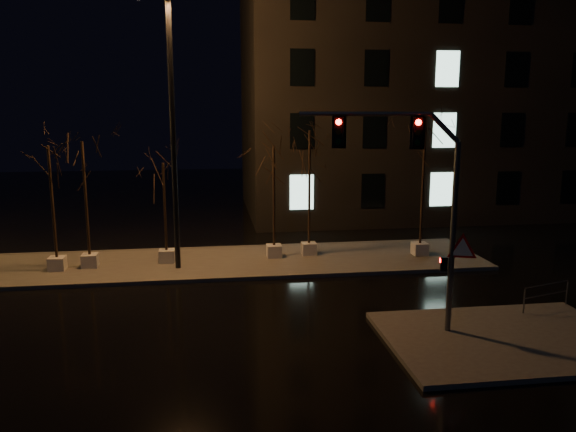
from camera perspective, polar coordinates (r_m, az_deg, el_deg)
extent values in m
plane|color=black|center=(19.14, -4.68, -9.69)|extent=(90.00, 90.00, 0.00)
cube|color=#4C4A44|center=(24.82, -5.52, -4.66)|extent=(22.00, 5.00, 0.15)
cube|color=#4C4A44|center=(17.98, 21.22, -11.58)|extent=(7.00, 5.00, 0.15)
cube|color=black|center=(38.89, 14.93, 11.73)|extent=(25.00, 12.00, 15.00)
cube|color=beige|center=(25.07, -22.39, -4.47)|extent=(0.65, 0.65, 0.55)
cylinder|color=black|center=(24.55, -22.82, 1.30)|extent=(0.11, 0.11, 4.56)
cube|color=beige|center=(25.04, -19.46, -4.29)|extent=(0.65, 0.65, 0.55)
cylinder|color=black|center=(24.51, -19.85, 1.66)|extent=(0.11, 0.11, 4.71)
cube|color=beige|center=(24.90, -12.21, -3.98)|extent=(0.65, 0.65, 0.55)
cylinder|color=black|center=(24.44, -12.41, 0.90)|extent=(0.11, 0.11, 3.75)
cube|color=beige|center=(25.18, -1.42, -3.56)|extent=(0.65, 0.65, 0.55)
cylinder|color=black|center=(24.67, -1.44, 2.04)|extent=(0.11, 0.11, 4.43)
cube|color=beige|center=(25.60, 2.14, -3.32)|extent=(0.65, 0.65, 0.55)
cylinder|color=black|center=(25.06, 2.18, 2.90)|extent=(0.11, 0.11, 5.06)
cube|color=beige|center=(26.24, 13.24, -3.26)|extent=(0.65, 0.65, 0.55)
cylinder|color=black|center=(25.67, 13.55, 3.55)|extent=(0.11, 0.11, 5.73)
cylinder|color=#505357|center=(17.06, 16.38, -2.29)|extent=(0.17, 0.17, 5.63)
cylinder|color=#505357|center=(16.53, 7.72, 10.25)|extent=(3.61, 1.29, 0.13)
cube|color=black|center=(16.55, 13.05, 8.29)|extent=(0.33, 0.28, 0.84)
cube|color=black|center=(16.59, 5.19, 8.53)|extent=(0.33, 0.28, 0.84)
cube|color=black|center=(17.22, 15.56, -4.70)|extent=(0.25, 0.22, 0.42)
cone|color=red|center=(17.11, 17.28, -3.27)|extent=(0.94, 0.33, 0.98)
sphere|color=#FF0C07|center=(16.64, 17.01, 9.07)|extent=(0.17, 0.17, 0.17)
cylinder|color=black|center=(23.11, -11.59, 7.95)|extent=(0.22, 0.22, 10.92)
cylinder|color=#505357|center=(19.96, 22.86, -7.99)|extent=(0.04, 0.04, 0.80)
cylinder|color=#505357|center=(21.40, 26.47, -7.03)|extent=(0.04, 0.04, 0.80)
cylinder|color=#505357|center=(20.54, 24.83, -6.31)|extent=(1.89, 0.59, 0.04)
cylinder|color=#505357|center=(20.64, 24.75, -7.26)|extent=(1.89, 0.59, 0.04)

